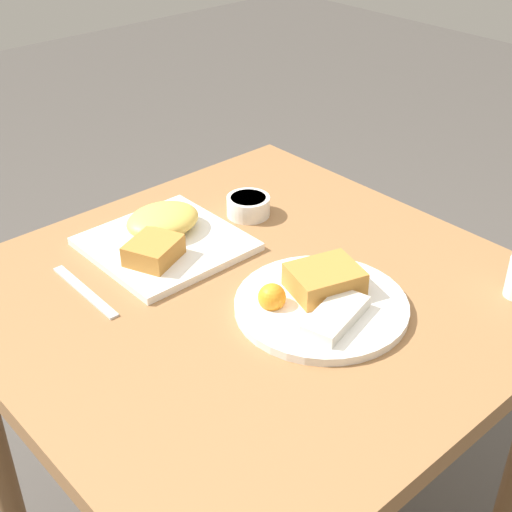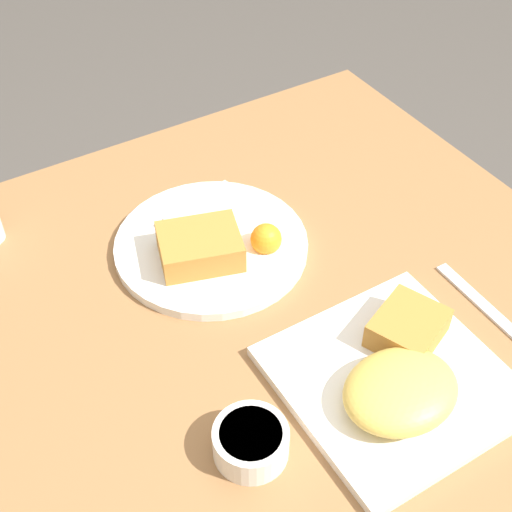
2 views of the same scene
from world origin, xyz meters
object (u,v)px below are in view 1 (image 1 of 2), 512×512
at_px(plate_square_near, 163,236).
at_px(plate_oval_far, 321,300).
at_px(sauce_ramekin, 248,205).
at_px(butter_knife, 85,291).

distance_m(plate_square_near, plate_oval_far, 0.33).
distance_m(plate_square_near, sauce_ramekin, 0.19).
bearing_deg(plate_square_near, butter_knife, 10.18).
bearing_deg(sauce_ramekin, plate_square_near, -4.61).
xyz_separation_m(plate_square_near, plate_oval_far, (-0.07, 0.32, -0.01)).
relative_size(plate_oval_far, sauce_ramekin, 3.28).
height_order(plate_oval_far, sauce_ramekin, plate_oval_far).
height_order(plate_square_near, butter_knife, plate_square_near).
height_order(plate_square_near, plate_oval_far, plate_square_near).
bearing_deg(butter_knife, plate_square_near, 101.13).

